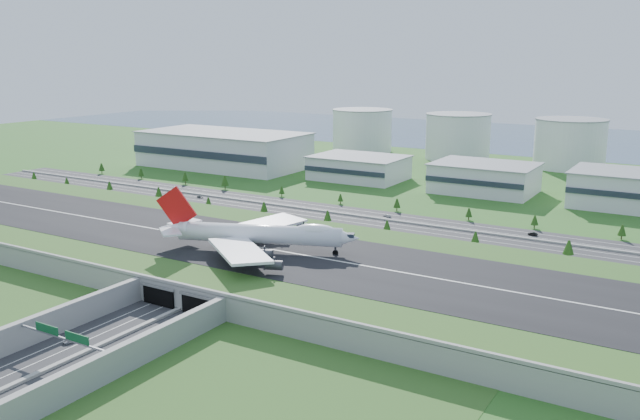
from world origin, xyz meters
The scene contains 20 objects.
ground centered at (0.00, 0.00, 0.00)m, with size 1200.00×1200.00×0.00m, color #204E18.
airfield_deck centered at (0.00, -0.09, 4.12)m, with size 520.00×100.00×9.20m.
underpass_road centered at (0.00, -99.42, 3.43)m, with size 38.80×120.40×8.00m.
sign_gantry_near centered at (0.00, -95.04, 6.95)m, with size 38.70×0.70×9.80m.
north_expressway centered at (0.00, 95.00, 0.06)m, with size 560.00×36.00×0.12m, color #28282B.
tree_row centered at (8.64, 94.94, 4.47)m, with size 502.13×48.62×8.43m.
hangar_west centered at (-170.00, 185.00, 12.50)m, with size 120.00×60.00×25.00m, color silver.
hangar_mid_a centered at (-60.00, 190.00, 7.50)m, with size 58.00×42.00×15.00m, color silver.
hangar_mid_b centered at (25.00, 190.00, 8.50)m, with size 58.00×42.00×17.00m, color silver.
hangar_mid_c centered at (105.00, 190.00, 9.50)m, with size 58.00×42.00×19.00m, color silver.
fuel_tank_a centered at (-120.00, 310.00, 17.50)m, with size 50.00×50.00×35.00m, color silver.
fuel_tank_b centered at (-35.00, 310.00, 17.50)m, with size 50.00×50.00×35.00m, color silver.
fuel_tank_c centered at (50.00, 310.00, 17.50)m, with size 50.00×50.00×35.00m, color silver.
bay_water centered at (0.00, 480.00, 0.03)m, with size 1200.00×260.00×0.06m, color #3A526F.
boeing_747 centered at (-1.67, -3.82, 14.88)m, with size 75.07×69.63×24.40m.
car_0 centered at (-9.17, -85.82, 0.78)m, with size 1.56×3.87×1.32m, color #ADADB2.
car_2 centered at (11.59, -77.00, 0.97)m, with size 2.82×6.11×1.70m, color #0C1840.
car_4 centered at (-110.58, 88.81, 0.78)m, with size 1.57×3.89×1.33m, color #57595C.
car_5 centered at (75.52, 103.00, 0.84)m, with size 1.53×4.39×1.45m, color black.
car_7 centered at (2.46, 102.02, 0.79)m, with size 1.87×4.61×1.34m, color silver.
Camera 1 is at (145.54, -204.09, 81.11)m, focal length 38.00 mm.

